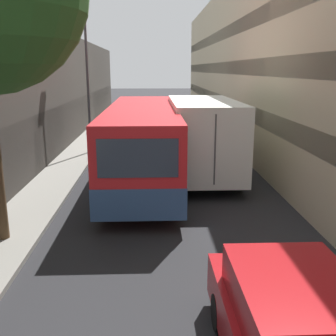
{
  "coord_description": "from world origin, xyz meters",
  "views": [
    {
      "loc": [
        -0.46,
        0.1,
        4.2
      ],
      "look_at": [
        -0.04,
        10.4,
        1.6
      ],
      "focal_mm": 42.0,
      "sensor_mm": 36.0,
      "label": 1
    }
  ],
  "objects_px": {
    "bus": "(143,141)",
    "car_hatchback": "(296,333)",
    "panel_van": "(144,118)",
    "street_lamp": "(86,51)",
    "box_truck": "(200,133)"
  },
  "relations": [
    {
      "from": "panel_van",
      "to": "street_lamp",
      "type": "height_order",
      "value": "street_lamp"
    },
    {
      "from": "car_hatchback",
      "to": "box_truck",
      "type": "xyz_separation_m",
      "value": [
        0.07,
        11.38,
        0.88
      ]
    },
    {
      "from": "box_truck",
      "to": "panel_van",
      "type": "distance_m",
      "value": 10.39
    },
    {
      "from": "bus",
      "to": "car_hatchback",
      "type": "bearing_deg",
      "value": -77.64
    },
    {
      "from": "car_hatchback",
      "to": "bus",
      "type": "relative_size",
      "value": 0.38
    },
    {
      "from": "car_hatchback",
      "to": "bus",
      "type": "bearing_deg",
      "value": 102.36
    },
    {
      "from": "car_hatchback",
      "to": "street_lamp",
      "type": "height_order",
      "value": "street_lamp"
    },
    {
      "from": "bus",
      "to": "street_lamp",
      "type": "relative_size",
      "value": 1.49
    },
    {
      "from": "bus",
      "to": "street_lamp",
      "type": "height_order",
      "value": "street_lamp"
    },
    {
      "from": "panel_van",
      "to": "car_hatchback",
      "type": "bearing_deg",
      "value": -83.52
    },
    {
      "from": "street_lamp",
      "to": "bus",
      "type": "bearing_deg",
      "value": -60.88
    },
    {
      "from": "panel_van",
      "to": "street_lamp",
      "type": "bearing_deg",
      "value": -112.37
    },
    {
      "from": "bus",
      "to": "box_truck",
      "type": "distance_m",
      "value": 2.58
    },
    {
      "from": "car_hatchback",
      "to": "panel_van",
      "type": "bearing_deg",
      "value": 96.48
    },
    {
      "from": "car_hatchback",
      "to": "bus",
      "type": "height_order",
      "value": "bus"
    }
  ]
}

